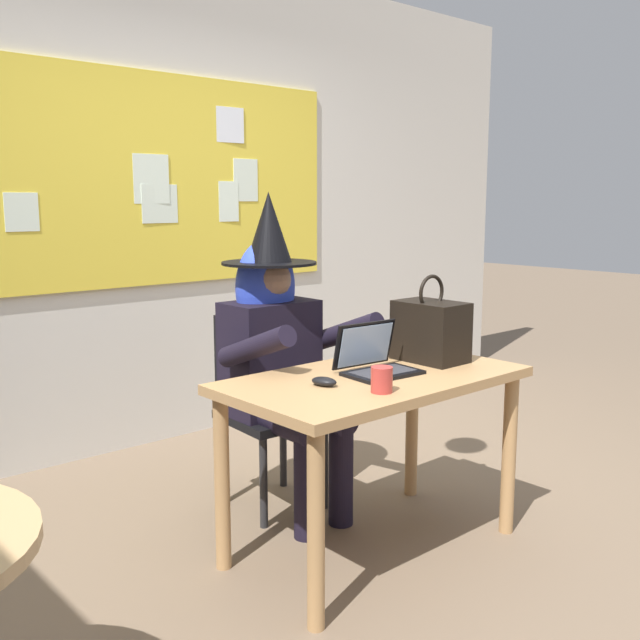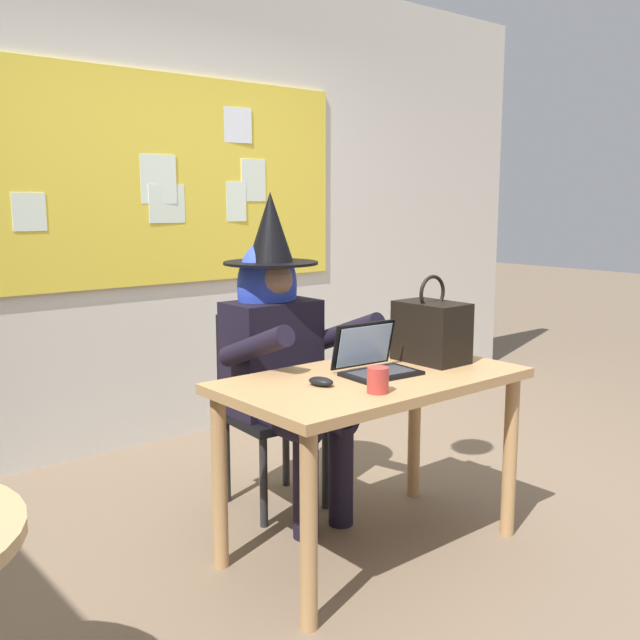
{
  "view_description": "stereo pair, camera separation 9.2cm",
  "coord_description": "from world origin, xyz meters",
  "px_view_note": "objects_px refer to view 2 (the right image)",
  "views": [
    {
      "loc": [
        -2.12,
        -1.95,
        1.43
      ],
      "look_at": [
        -0.09,
        0.33,
        0.93
      ],
      "focal_mm": 40.79,
      "sensor_mm": 36.0,
      "label": 1
    },
    {
      "loc": [
        -2.05,
        -2.01,
        1.43
      ],
      "look_at": [
        -0.09,
        0.33,
        0.93
      ],
      "focal_mm": 40.79,
      "sensor_mm": 36.0,
      "label": 2
    }
  ],
  "objects_px": {
    "handbag": "(431,331)",
    "coffee_mug": "(378,380)",
    "person_costumed": "(279,340)",
    "desk_main": "(372,401)",
    "laptop": "(374,362)",
    "computer_mouse": "(321,381)",
    "chair_at_desk": "(266,397)"
  },
  "relations": [
    {
      "from": "chair_at_desk",
      "to": "person_costumed",
      "type": "relative_size",
      "value": 0.62
    },
    {
      "from": "person_costumed",
      "to": "computer_mouse",
      "type": "distance_m",
      "value": 0.62
    },
    {
      "from": "chair_at_desk",
      "to": "handbag",
      "type": "xyz_separation_m",
      "value": [
        0.4,
        -0.67,
        0.37
      ]
    },
    {
      "from": "desk_main",
      "to": "laptop",
      "type": "relative_size",
      "value": 3.87
    },
    {
      "from": "handbag",
      "to": "computer_mouse",
      "type": "bearing_deg",
      "value": -178.24
    },
    {
      "from": "coffee_mug",
      "to": "chair_at_desk",
      "type": "bearing_deg",
      "value": 81.09
    },
    {
      "from": "chair_at_desk",
      "to": "laptop",
      "type": "relative_size",
      "value": 2.87
    },
    {
      "from": "computer_mouse",
      "to": "coffee_mug",
      "type": "bearing_deg",
      "value": -82.12
    },
    {
      "from": "computer_mouse",
      "to": "chair_at_desk",
      "type": "bearing_deg",
      "value": 54.66
    },
    {
      "from": "desk_main",
      "to": "person_costumed",
      "type": "height_order",
      "value": "person_costumed"
    },
    {
      "from": "laptop",
      "to": "coffee_mug",
      "type": "height_order",
      "value": "laptop"
    },
    {
      "from": "desk_main",
      "to": "person_costumed",
      "type": "distance_m",
      "value": 0.6
    },
    {
      "from": "person_costumed",
      "to": "laptop",
      "type": "relative_size",
      "value": 4.65
    },
    {
      "from": "person_costumed",
      "to": "coffee_mug",
      "type": "distance_m",
      "value": 0.79
    },
    {
      "from": "computer_mouse",
      "to": "desk_main",
      "type": "bearing_deg",
      "value": -17.88
    },
    {
      "from": "person_costumed",
      "to": "handbag",
      "type": "relative_size",
      "value": 3.9
    },
    {
      "from": "laptop",
      "to": "coffee_mug",
      "type": "distance_m",
      "value": 0.3
    },
    {
      "from": "person_costumed",
      "to": "computer_mouse",
      "type": "relative_size",
      "value": 14.17
    },
    {
      "from": "chair_at_desk",
      "to": "handbag",
      "type": "bearing_deg",
      "value": 34.92
    },
    {
      "from": "chair_at_desk",
      "to": "laptop",
      "type": "xyz_separation_m",
      "value": [
        0.06,
        -0.67,
        0.28
      ]
    },
    {
      "from": "person_costumed",
      "to": "chair_at_desk",
      "type": "bearing_deg",
      "value": 177.58
    },
    {
      "from": "desk_main",
      "to": "handbag",
      "type": "height_order",
      "value": "handbag"
    },
    {
      "from": "desk_main",
      "to": "computer_mouse",
      "type": "bearing_deg",
      "value": 178.64
    },
    {
      "from": "chair_at_desk",
      "to": "computer_mouse",
      "type": "height_order",
      "value": "chair_at_desk"
    },
    {
      "from": "laptop",
      "to": "coffee_mug",
      "type": "bearing_deg",
      "value": -127.29
    },
    {
      "from": "person_costumed",
      "to": "desk_main",
      "type": "bearing_deg",
      "value": 3.9
    },
    {
      "from": "handbag",
      "to": "coffee_mug",
      "type": "bearing_deg",
      "value": -157.23
    },
    {
      "from": "person_costumed",
      "to": "coffee_mug",
      "type": "xyz_separation_m",
      "value": [
        -0.14,
        -0.78,
        -0.01
      ]
    },
    {
      "from": "person_costumed",
      "to": "laptop",
      "type": "bearing_deg",
      "value": 7.43
    },
    {
      "from": "laptop",
      "to": "computer_mouse",
      "type": "height_order",
      "value": "laptop"
    },
    {
      "from": "desk_main",
      "to": "computer_mouse",
      "type": "relative_size",
      "value": 11.79
    },
    {
      "from": "person_costumed",
      "to": "handbag",
      "type": "bearing_deg",
      "value": 37.06
    }
  ]
}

